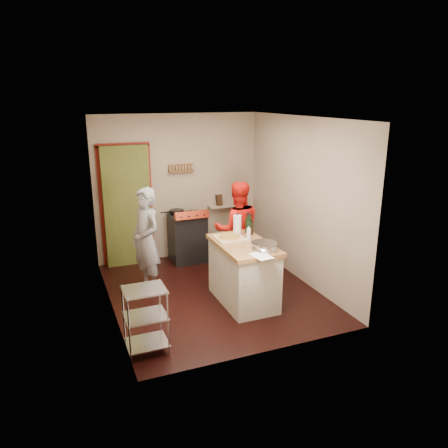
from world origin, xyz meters
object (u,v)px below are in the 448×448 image
at_px(wire_shelving, 146,317).
at_px(person_red, 237,229).
at_px(stove, 188,237).
at_px(person_stripe, 146,241).
at_px(island, 244,271).

distance_m(wire_shelving, person_red, 2.56).
distance_m(stove, person_stripe, 1.42).
height_order(stove, person_stripe, person_stripe).
height_order(island, person_red, person_red).
distance_m(stove, island, 1.90).
distance_m(wire_shelving, island, 1.74).
bearing_deg(wire_shelving, stove, 63.15).
bearing_deg(island, person_stripe, 143.21).
relative_size(stove, person_stripe, 0.62).
bearing_deg(stove, person_red, -58.99).
distance_m(stove, wire_shelving, 2.94).
relative_size(wire_shelving, island, 0.61).
distance_m(island, person_stripe, 1.53).
relative_size(person_stripe, person_red, 1.01).
distance_m(stove, person_red, 1.15).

